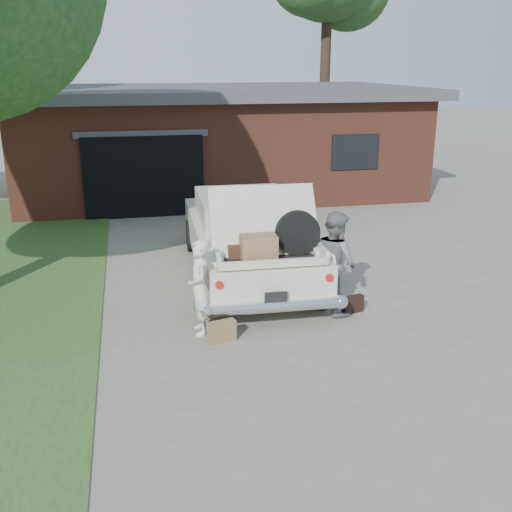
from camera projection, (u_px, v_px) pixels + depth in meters
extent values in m
plane|color=gray|center=(264.00, 334.00, 9.35)|extent=(90.00, 90.00, 0.00)
cube|color=brown|center=(216.00, 143.00, 19.78)|extent=(12.00, 7.00, 3.00)
cube|color=#4C4C51|center=(215.00, 91.00, 19.27)|extent=(12.80, 7.80, 0.30)
cube|color=black|center=(144.00, 177.00, 16.19)|extent=(3.20, 0.30, 2.20)
cube|color=#4C4C51|center=(142.00, 134.00, 15.77)|extent=(3.50, 0.12, 0.18)
cube|color=black|center=(355.00, 152.00, 17.17)|extent=(1.40, 0.08, 1.00)
cylinder|color=#38281E|center=(325.00, 83.00, 25.88)|extent=(0.44, 0.44, 6.39)
cube|color=beige|center=(247.00, 243.00, 11.79)|extent=(2.18, 5.37, 0.69)
cube|color=beige|center=(244.00, 209.00, 11.90)|extent=(1.82, 2.18, 0.55)
cube|color=black|center=(236.00, 199.00, 12.85)|extent=(1.65, 0.13, 0.47)
cube|color=black|center=(253.00, 222.00, 10.96)|extent=(1.65, 0.13, 0.47)
cylinder|color=black|center=(210.00, 294.00, 10.03)|extent=(0.25, 0.71, 0.70)
cylinder|color=black|center=(317.00, 287.00, 10.36)|extent=(0.25, 0.71, 0.70)
cylinder|color=black|center=(192.00, 235.00, 13.41)|extent=(0.25, 0.71, 0.70)
cylinder|color=black|center=(274.00, 231.00, 13.74)|extent=(0.25, 0.71, 0.70)
cylinder|color=silver|center=(276.00, 306.00, 9.33)|extent=(2.18, 0.26, 0.19)
cylinder|color=#A5140F|center=(219.00, 284.00, 9.12)|extent=(0.13, 0.11, 0.13)
cylinder|color=#A5140F|center=(329.00, 277.00, 9.42)|extent=(0.13, 0.11, 0.13)
cube|color=black|center=(276.00, 297.00, 9.26)|extent=(0.36, 0.03, 0.18)
cube|color=black|center=(267.00, 256.00, 9.79)|extent=(1.68, 1.22, 0.04)
cube|color=beige|center=(215.00, 253.00, 9.61)|extent=(0.10, 1.17, 0.19)
cube|color=beige|center=(317.00, 247.00, 9.90)|extent=(0.10, 1.17, 0.19)
cube|color=beige|center=(275.00, 264.00, 9.22)|extent=(1.70, 0.11, 0.13)
cube|color=beige|center=(264.00, 220.00, 9.86)|extent=(1.81, 0.74, 1.06)
cube|color=#4A291F|center=(245.00, 249.00, 9.76)|extent=(0.62, 0.41, 0.20)
cube|color=#946C4B|center=(259.00, 247.00, 9.51)|extent=(0.58, 0.39, 0.40)
cube|color=black|center=(273.00, 243.00, 10.10)|extent=(0.58, 0.39, 0.18)
cube|color=#876344|center=(278.00, 236.00, 9.87)|extent=(0.45, 0.30, 0.15)
cylinder|color=black|center=(298.00, 233.00, 9.70)|extent=(0.73, 0.19, 0.73)
imported|color=silver|center=(200.00, 287.00, 9.20)|extent=(0.37, 0.56, 1.51)
imported|color=slate|center=(335.00, 262.00, 10.00)|extent=(0.86, 0.99, 1.74)
cube|color=olive|center=(222.00, 332.00, 9.05)|extent=(0.46, 0.25, 0.34)
cube|color=black|center=(353.00, 304.00, 10.13)|extent=(0.40, 0.22, 0.29)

